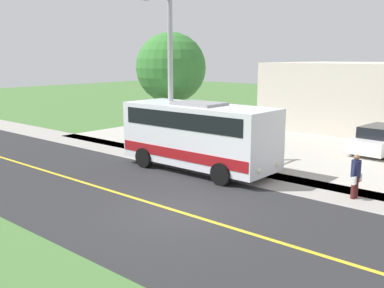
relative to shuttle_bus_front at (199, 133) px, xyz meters
name	(u,v)px	position (x,y,z in m)	size (l,w,h in m)	color
ground_plane	(177,211)	(4.56, 2.87, -1.65)	(120.00, 120.00, 0.00)	#477238
road_surface	(177,211)	(4.56, 2.87, -1.65)	(8.00, 100.00, 0.01)	#28282B
sidewalk	(262,178)	(-0.64, 2.87, -1.65)	(2.40, 100.00, 0.01)	#9E9991
road_centre_line	(177,211)	(4.56, 2.87, -1.64)	(0.16, 100.00, 0.00)	gold
shuttle_bus_front	(199,133)	(0.00, 0.00, 0.00)	(2.77, 7.16, 3.01)	white
pedestrian_with_bags	(356,175)	(-0.57, 6.73, -0.81)	(0.72, 0.34, 1.59)	#4C1919
street_light_pole	(168,72)	(-0.31, -2.10, 2.58)	(1.97, 0.24, 7.65)	#9E9EA3
parked_car_near	(381,140)	(-8.89, 4.94, -0.97)	(4.53, 2.29, 1.45)	white
tree_curbside	(171,68)	(-2.84, -4.33, 2.68)	(3.76, 3.76, 6.24)	brown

